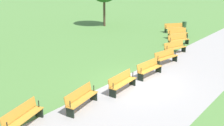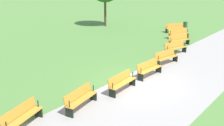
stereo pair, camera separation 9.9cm
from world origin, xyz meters
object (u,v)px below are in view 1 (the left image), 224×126
bench_5 (149,68)px  bench_7 (81,98)px  bench_2 (178,39)px  trash_bin (184,26)px  bench_0 (174,27)px  bench_6 (122,82)px  bench_1 (178,33)px  bench_4 (166,57)px  bench_3 (175,47)px  bench_8 (23,117)px

bench_5 → bench_7: 5.30m
bench_2 → bench_7: size_ratio=0.99×
trash_bin → bench_7: bearing=11.3°
bench_0 → bench_6: bearing=53.5°
bench_5 → bench_6: 2.65m
bench_1 → bench_0: bearing=-116.5°
bench_0 → trash_bin: bench_0 is taller
bench_6 → bench_0: bearing=-166.7°
bench_1 → trash_bin: (-4.12, -1.19, -0.06)m
bench_7 → trash_bin: bearing=-178.7°
bench_0 → bench_6: same height
bench_1 → bench_6: (12.73, 3.02, 0.00)m
bench_6 → trash_bin: bearing=-169.3°
bench_2 → bench_4: (5.07, 1.52, 0.00)m
bench_4 → bench_6: same height
bench_3 → trash_bin: bearing=-143.1°
bench_7 → bench_8: size_ratio=1.00×
bench_4 → bench_6: (5.29, 0.31, 0.00)m
bench_6 → trash_bin: bench_6 is taller
bench_3 → trash_bin: bench_3 is taller
bench_1 → bench_4: size_ratio=0.96×
bench_5 → bench_1: bearing=-160.0°
bench_2 → trash_bin: bench_2 is taller
bench_5 → bench_4: bearing=-170.0°
bench_3 → bench_4: (2.58, 0.61, 0.00)m
bench_4 → bench_7: bearing=10.1°
bench_6 → bench_1: bearing=-170.0°
bench_0 → bench_6: 15.60m
bench_1 → trash_bin: size_ratio=2.31×
bench_0 → bench_7: same height
bench_2 → bench_3: size_ratio=0.99×
trash_bin → bench_3: bearing=20.1°
bench_0 → bench_7: (17.58, 4.17, 0.00)m
bench_8 → trash_bin: size_ratio=2.41×
bench_0 → bench_3: size_ratio=0.92×
bench_2 → trash_bin: size_ratio=2.38×
bench_2 → bench_5: same height
bench_5 → bench_0: bearing=-156.6°
bench_0 → bench_5: same height
bench_1 → trash_bin: bearing=-133.7°
bench_1 → bench_5: 10.52m
bench_7 → trash_bin: (-19.49, -3.90, -0.06)m
bench_2 → bench_6: size_ratio=1.00×
bench_3 → bench_6: bearing=23.4°
bench_2 → bench_4: size_ratio=0.99×
bench_3 → trash_bin: 9.56m
bench_2 → bench_3: same height
bench_0 → bench_2: (4.58, 2.65, 0.00)m
bench_5 → bench_6: same height
bench_5 → trash_bin: size_ratio=2.38×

